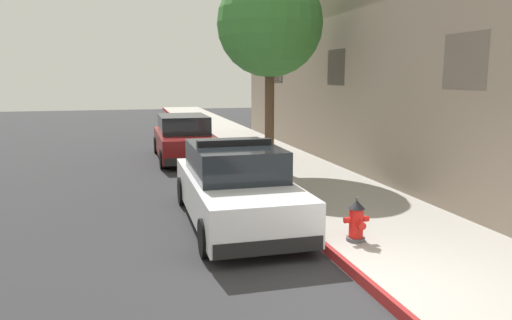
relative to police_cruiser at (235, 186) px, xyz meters
The scene contains 8 objects.
ground_plane 7.06m from the police_cruiser, 118.02° to the left, with size 33.81×60.00×0.20m, color #2B2B2D.
sidewalk_pavement 6.79m from the police_cruiser, 66.40° to the left, with size 3.16×60.00×0.16m, color #9E9991.
curb_painted_edge 6.32m from the police_cruiser, 80.05° to the left, with size 0.08×60.00×0.16m, color maroon.
storefront_building 9.79m from the police_cruiser, 30.94° to the left, with size 7.98×21.64×6.17m.
police_cruiser is the anchor object (origin of this frame).
parked_car_silver_ahead 7.99m from the police_cruiser, 90.93° to the left, with size 1.94×4.84×1.56m.
fire_hydrant 2.65m from the police_cruiser, 51.91° to the right, with size 0.44×0.40×0.76m.
street_tree 6.28m from the police_cruiser, 65.99° to the left, with size 3.09×3.09×5.81m.
Camera 1 is at (-3.13, -5.43, 2.89)m, focal length 33.97 mm.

